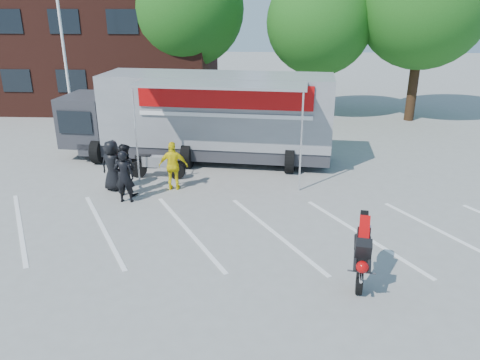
# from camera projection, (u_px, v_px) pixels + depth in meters

# --- Properties ---
(ground) EXTENTS (100.00, 100.00, 0.00)m
(ground) POSITION_uv_depth(u_px,v_px,m) (174.00, 248.00, 12.08)
(ground) COLOR gray
(ground) RESTS_ON ground
(parking_bay_lines) EXTENTS (18.09, 13.33, 0.01)m
(parking_bay_lines) POSITION_uv_depth(u_px,v_px,m) (181.00, 230.00, 13.01)
(parking_bay_lines) COLOR white
(parking_bay_lines) RESTS_ON ground
(office_building) EXTENTS (18.00, 8.00, 7.00)m
(office_building) POSITION_uv_depth(u_px,v_px,m) (62.00, 45.00, 28.10)
(office_building) COLOR #441D16
(office_building) RESTS_ON ground
(flagpole) EXTENTS (1.61, 0.12, 8.00)m
(flagpole) POSITION_uv_depth(u_px,v_px,m) (66.00, 24.00, 19.90)
(flagpole) COLOR white
(flagpole) RESTS_ON ground
(tree_left) EXTENTS (6.12, 6.12, 8.64)m
(tree_left) POSITION_uv_depth(u_px,v_px,m) (187.00, 9.00, 25.10)
(tree_left) COLOR #382314
(tree_left) RESTS_ON ground
(tree_mid) EXTENTS (5.44, 5.44, 7.68)m
(tree_mid) POSITION_uv_depth(u_px,v_px,m) (319.00, 22.00, 24.04)
(tree_mid) COLOR #382314
(tree_mid) RESTS_ON ground
(tree_right) EXTENTS (6.46, 6.46, 9.12)m
(tree_right) POSITION_uv_depth(u_px,v_px,m) (424.00, 3.00, 22.99)
(tree_right) COLOR #382314
(tree_right) RESTS_ON ground
(transporter_truck) EXTENTS (11.11, 6.12, 3.40)m
(transporter_truck) POSITION_uv_depth(u_px,v_px,m) (206.00, 159.00, 18.83)
(transporter_truck) COLOR gray
(transporter_truck) RESTS_ON ground
(parked_motorcycle) EXTENTS (2.09, 0.78, 1.08)m
(parked_motorcycle) POSITION_uv_depth(u_px,v_px,m) (158.00, 178.00, 16.85)
(parked_motorcycle) COLOR silver
(parked_motorcycle) RESTS_ON ground
(stunt_bike_rider) EXTENTS (1.00, 1.67, 1.83)m
(stunt_bike_rider) POSITION_uv_depth(u_px,v_px,m) (358.00, 278.00, 10.78)
(stunt_bike_rider) COLOR black
(stunt_bike_rider) RESTS_ON ground
(spectator_leather_a) EXTENTS (0.93, 0.70, 1.72)m
(spectator_leather_a) POSITION_uv_depth(u_px,v_px,m) (113.00, 166.00, 15.52)
(spectator_leather_a) COLOR black
(spectator_leather_a) RESTS_ON ground
(spectator_leather_b) EXTENTS (0.63, 0.43, 1.69)m
(spectator_leather_b) POSITION_uv_depth(u_px,v_px,m) (124.00, 177.00, 14.59)
(spectator_leather_b) COLOR black
(spectator_leather_b) RESTS_ON ground
(spectator_leather_c) EXTENTS (1.01, 0.90, 1.72)m
(spectator_leather_c) POSITION_uv_depth(u_px,v_px,m) (125.00, 169.00, 15.17)
(spectator_leather_c) COLOR black
(spectator_leather_c) RESTS_ON ground
(spectator_hivis) EXTENTS (1.00, 0.47, 1.66)m
(spectator_hivis) POSITION_uv_depth(u_px,v_px,m) (173.00, 166.00, 15.58)
(spectator_hivis) COLOR yellow
(spectator_hivis) RESTS_ON ground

